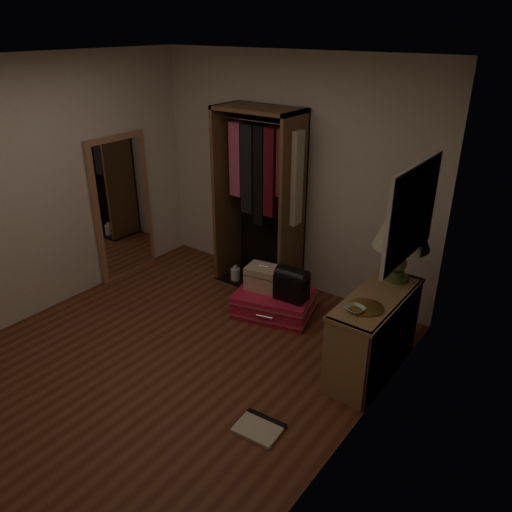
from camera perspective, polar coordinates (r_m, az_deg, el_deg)
name	(u,v)px	position (r m, az deg, el deg)	size (l,w,h in m)	color
ground	(169,361)	(4.79, -9.92, -11.73)	(4.00, 4.00, 0.00)	#572B19
room_walls	(166,208)	(4.05, -10.30, 5.38)	(3.52, 4.02, 2.60)	beige
console_bookshelf	(375,330)	(4.54, 13.42, -8.26)	(0.42, 1.12, 0.75)	olive
open_wardrobe	(263,185)	(5.56, 0.81, 8.07)	(1.01, 0.50, 2.05)	brown
floor_mirror	(123,208)	(6.13, -14.98, 5.35)	(0.06, 0.80, 1.70)	#A06E4D
pink_suitcase	(274,303)	(5.35, 2.06, -5.39)	(0.94, 0.78, 0.25)	#CB183F
train_case	(264,278)	(5.31, 0.93, -2.49)	(0.41, 0.32, 0.27)	#BCAB90
black_bag	(292,283)	(5.11, 4.11, -3.10)	(0.34, 0.23, 0.35)	black
table_lamp	(403,232)	(4.47, 16.40, 2.60)	(0.52, 0.52, 0.62)	#45572A
brass_tray	(366,307)	(4.14, 12.45, -5.76)	(0.30, 0.30, 0.02)	#A78540
ceramic_bowl	(355,309)	(4.08, 11.27, -5.99)	(0.15, 0.15, 0.04)	#ACCFB5
white_jug	(235,274)	(6.02, -2.37, -2.12)	(0.14, 0.14, 0.20)	silver
floor_book	(260,427)	(4.07, 0.46, -18.92)	(0.37, 0.30, 0.03)	beige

